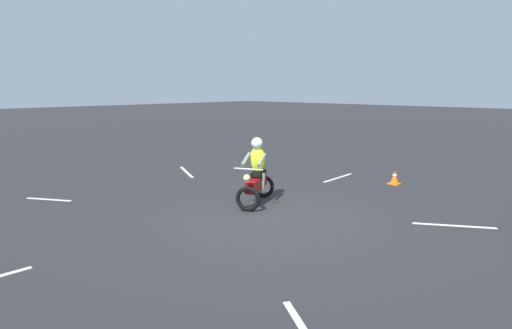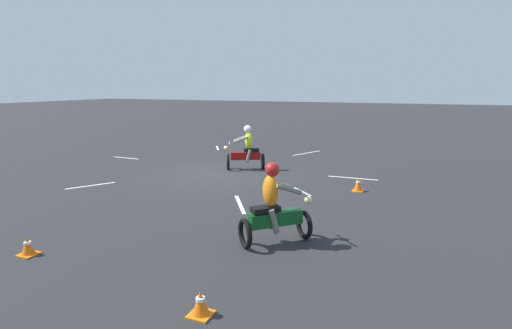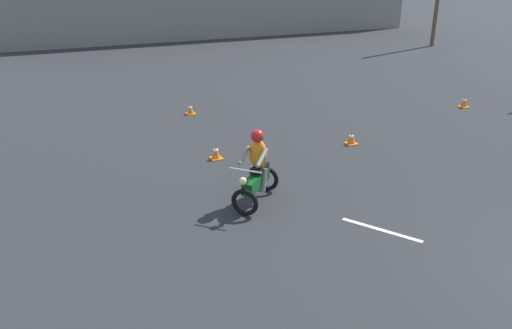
% 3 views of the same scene
% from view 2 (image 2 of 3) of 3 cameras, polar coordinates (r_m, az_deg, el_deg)
% --- Properties ---
extents(ground_plane, '(120.00, 120.00, 0.00)m').
position_cam_2_polar(ground_plane, '(14.32, -5.23, -1.32)').
color(ground_plane, '#28282B').
extents(motorcycle_rider_foreground, '(1.52, 1.17, 1.66)m').
position_cam_2_polar(motorcycle_rider_foreground, '(14.86, -1.37, 2.04)').
color(motorcycle_rider_foreground, black).
rests_on(motorcycle_rider_foreground, ground).
extents(motorcycle_rider_background, '(1.41, 1.41, 1.66)m').
position_cam_2_polar(motorcycle_rider_background, '(7.91, 2.60, -6.33)').
color(motorcycle_rider_background, black).
rests_on(motorcycle_rider_background, ground).
extents(traffic_cone_near_left, '(0.32, 0.32, 0.37)m').
position_cam_2_polar(traffic_cone_near_left, '(5.84, -7.93, -19.13)').
color(traffic_cone_near_left, orange).
rests_on(traffic_cone_near_left, ground).
extents(traffic_cone_near_right, '(0.32, 0.32, 0.42)m').
position_cam_2_polar(traffic_cone_near_right, '(12.25, 14.37, -2.83)').
color(traffic_cone_near_right, orange).
rests_on(traffic_cone_near_right, ground).
extents(traffic_cone_far_right, '(0.32, 0.32, 0.35)m').
position_cam_2_polar(traffic_cone_far_right, '(8.68, -29.81, -10.14)').
color(traffic_cone_far_right, orange).
rests_on(traffic_cone_far_right, ground).
extents(lane_stripe_e, '(1.36, 0.15, 0.01)m').
position_cam_2_polar(lane_stripe_e, '(18.22, -18.09, 0.91)').
color(lane_stripe_e, silver).
rests_on(lane_stripe_e, ground).
extents(lane_stripe_ne, '(0.88, 1.32, 0.01)m').
position_cam_2_polar(lane_stripe_ne, '(13.61, -22.54, -2.80)').
color(lane_stripe_ne, silver).
rests_on(lane_stripe_ne, ground).
extents(lane_stripe_nw, '(0.96, 1.45, 0.01)m').
position_cam_2_polar(lane_stripe_nw, '(10.67, -2.30, -5.69)').
color(lane_stripe_nw, silver).
rests_on(lane_stripe_nw, ground).
extents(lane_stripe_w, '(1.67, 0.14, 0.01)m').
position_cam_2_polar(lane_stripe_w, '(13.99, 13.67, -1.89)').
color(lane_stripe_w, silver).
rests_on(lane_stripe_w, ground).
extents(lane_stripe_sw, '(0.90, 1.78, 0.01)m').
position_cam_2_polar(lane_stripe_sw, '(18.69, 7.27, 1.63)').
color(lane_stripe_sw, silver).
rests_on(lane_stripe_sw, ground).
extents(lane_stripe_se, '(0.76, 1.18, 0.01)m').
position_cam_2_polar(lane_stripe_se, '(20.15, -5.54, 2.37)').
color(lane_stripe_se, silver).
rests_on(lane_stripe_se, ground).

